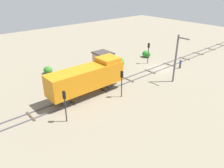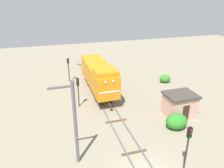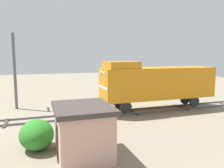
{
  "view_description": "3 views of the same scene",
  "coord_description": "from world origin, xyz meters",
  "px_view_note": "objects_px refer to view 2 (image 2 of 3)",
  "views": [
    {
      "loc": [
        -22.75,
        31.15,
        14.59
      ],
      "look_at": [
        -1.41,
        12.83,
        1.24
      ],
      "focal_mm": 35.0,
      "sensor_mm": 36.0,
      "label": 1
    },
    {
      "loc": [
        -6.44,
        -11.76,
        13.48
      ],
      "look_at": [
        1.38,
        14.23,
        1.91
      ],
      "focal_mm": 35.0,
      "sensor_mm": 36.0,
      "label": 2
    },
    {
      "loc": [
        18.33,
        5.26,
        5.25
      ],
      "look_at": [
        0.26,
        11.41,
        2.8
      ],
      "focal_mm": 35.0,
      "sensor_mm": 36.0,
      "label": 3
    }
  ],
  "objects_px": {
    "traffic_signal_mid": "(78,87)",
    "locomotive": "(99,75)",
    "relay_hut": "(180,104)",
    "catenary_mast": "(74,122)",
    "traffic_signal_far": "(68,66)",
    "traffic_signal_near": "(188,141)"
  },
  "relations": [
    {
      "from": "catenary_mast",
      "to": "locomotive",
      "type": "bearing_deg",
      "value": 68.59
    },
    {
      "from": "traffic_signal_mid",
      "to": "relay_hut",
      "type": "xyz_separation_m",
      "value": [
        10.9,
        -5.46,
        -1.27
      ]
    },
    {
      "from": "traffic_signal_far",
      "to": "relay_hut",
      "type": "height_order",
      "value": "traffic_signal_far"
    },
    {
      "from": "traffic_signal_near",
      "to": "relay_hut",
      "type": "distance_m",
      "value": 8.85
    },
    {
      "from": "locomotive",
      "to": "traffic_signal_near",
      "type": "xyz_separation_m",
      "value": [
        3.2,
        -16.26,
        0.03
      ]
    },
    {
      "from": "traffic_signal_mid",
      "to": "traffic_signal_far",
      "type": "relative_size",
      "value": 0.99
    },
    {
      "from": "traffic_signal_near",
      "to": "catenary_mast",
      "type": "xyz_separation_m",
      "value": [
        -8.27,
        3.35,
        1.18
      ]
    },
    {
      "from": "locomotive",
      "to": "catenary_mast",
      "type": "height_order",
      "value": "catenary_mast"
    },
    {
      "from": "traffic_signal_mid",
      "to": "traffic_signal_far",
      "type": "bearing_deg",
      "value": 91.31
    },
    {
      "from": "traffic_signal_far",
      "to": "relay_hut",
      "type": "distance_m",
      "value": 18.07
    },
    {
      "from": "traffic_signal_near",
      "to": "catenary_mast",
      "type": "relative_size",
      "value": 0.54
    },
    {
      "from": "locomotive",
      "to": "traffic_signal_mid",
      "type": "relative_size",
      "value": 3.05
    },
    {
      "from": "locomotive",
      "to": "catenary_mast",
      "type": "xyz_separation_m",
      "value": [
        -5.07,
        -12.92,
        1.21
      ]
    },
    {
      "from": "catenary_mast",
      "to": "relay_hut",
      "type": "height_order",
      "value": "catenary_mast"
    },
    {
      "from": "traffic_signal_mid",
      "to": "locomotive",
      "type": "bearing_deg",
      "value": 43.33
    },
    {
      "from": "traffic_signal_mid",
      "to": "catenary_mast",
      "type": "relative_size",
      "value": 0.51
    },
    {
      "from": "locomotive",
      "to": "traffic_signal_near",
      "type": "distance_m",
      "value": 16.58
    },
    {
      "from": "traffic_signal_near",
      "to": "traffic_signal_far",
      "type": "bearing_deg",
      "value": 107.33
    },
    {
      "from": "catenary_mast",
      "to": "relay_hut",
      "type": "bearing_deg",
      "value": 18.7
    },
    {
      "from": "locomotive",
      "to": "traffic_signal_near",
      "type": "relative_size",
      "value": 2.88
    },
    {
      "from": "traffic_signal_mid",
      "to": "relay_hut",
      "type": "relative_size",
      "value": 1.09
    },
    {
      "from": "traffic_signal_near",
      "to": "catenary_mast",
      "type": "height_order",
      "value": "catenary_mast"
    }
  ]
}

